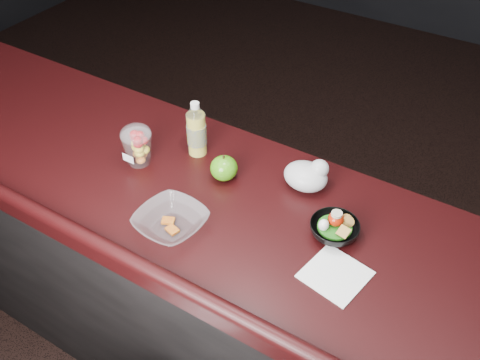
% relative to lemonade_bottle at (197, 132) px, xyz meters
% --- Properties ---
extents(counter, '(4.06, 0.71, 1.02)m').
position_rel_lemonade_bottle_xyz_m(counter, '(0.19, -0.16, -0.59)').
color(counter, black).
rests_on(counter, ground).
extents(lemonade_bottle, '(0.07, 0.07, 0.20)m').
position_rel_lemonade_bottle_xyz_m(lemonade_bottle, '(0.00, 0.00, 0.00)').
color(lemonade_bottle, gold).
rests_on(lemonade_bottle, counter).
extents(fruit_cup, '(0.10, 0.10, 0.15)m').
position_rel_lemonade_bottle_xyz_m(fruit_cup, '(-0.14, -0.15, -0.01)').
color(fruit_cup, white).
rests_on(fruit_cup, counter).
extents(green_apple, '(0.09, 0.09, 0.09)m').
position_rel_lemonade_bottle_xyz_m(green_apple, '(0.15, -0.07, -0.04)').
color(green_apple, '#38770D').
rests_on(green_apple, counter).
extents(plastic_bag, '(0.15, 0.12, 0.11)m').
position_rel_lemonade_bottle_xyz_m(plastic_bag, '(0.40, 0.04, -0.04)').
color(plastic_bag, silver).
rests_on(plastic_bag, counter).
extents(snack_bowl, '(0.16, 0.16, 0.08)m').
position_rel_lemonade_bottle_xyz_m(snack_bowl, '(0.57, -0.11, -0.06)').
color(snack_bowl, black).
rests_on(snack_bowl, counter).
extents(takeout_bowl, '(0.22, 0.22, 0.05)m').
position_rel_lemonade_bottle_xyz_m(takeout_bowl, '(0.14, -0.34, -0.06)').
color(takeout_bowl, silver).
rests_on(takeout_bowl, counter).
extents(paper_napkin, '(0.19, 0.19, 0.00)m').
position_rel_lemonade_bottle_xyz_m(paper_napkin, '(0.63, -0.25, -0.08)').
color(paper_napkin, white).
rests_on(paper_napkin, counter).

